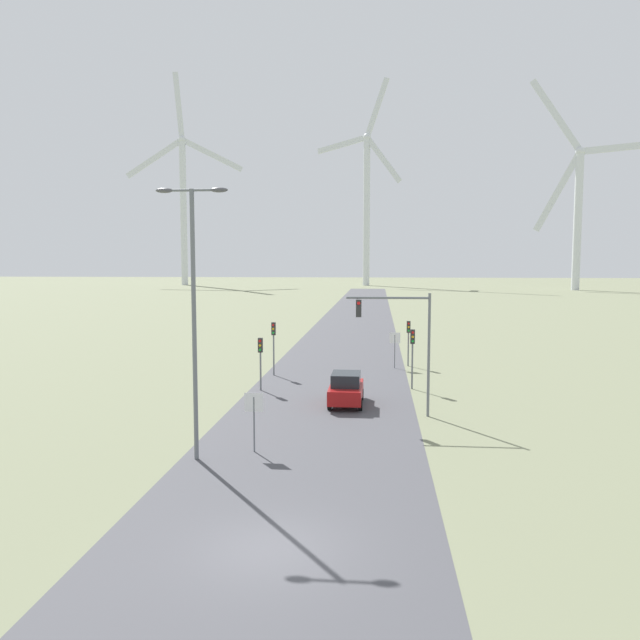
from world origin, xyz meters
name	(u,v)px	position (x,y,z in m)	size (l,w,h in m)	color
ground_plane	(270,548)	(0.00, 0.00, 0.00)	(600.00, 600.00, 0.00)	#757A5B
road_surface	(349,338)	(0.00, 48.00, 0.00)	(10.00, 240.00, 0.01)	#47474C
streetlamp	(194,294)	(-4.34, 7.55, 6.70)	(2.88, 0.32, 10.86)	slate
stop_sign_near	(254,411)	(-2.20, 8.71, 1.76)	(0.81, 0.07, 2.52)	slate
stop_sign_far	(395,343)	(4.23, 30.09, 1.89)	(0.81, 0.07, 2.70)	slate
traffic_light_post_near_left	(274,336)	(-4.33, 26.36, 2.75)	(0.28, 0.34, 3.75)	slate
traffic_light_post_near_right	(413,345)	(5.12, 22.43, 2.77)	(0.28, 0.34, 3.77)	slate
traffic_light_post_mid_left	(260,352)	(-4.28, 21.15, 2.41)	(0.28, 0.34, 3.29)	slate
traffic_light_post_mid_right	(408,333)	(5.29, 31.12, 2.55)	(0.28, 0.34, 3.47)	slate
traffic_light_mast_overhead	(401,330)	(4.14, 15.48, 4.51)	(4.32, 0.34, 6.39)	slate
car_approaching	(346,389)	(1.21, 17.70, 0.91)	(1.88, 4.11, 1.83)	maroon
wind_turbine_far_left	(183,195)	(-63.15, 192.43, 30.33)	(37.74, 10.48, 70.88)	silver
wind_turbine_left	(367,196)	(-1.06, 193.48, 29.81)	(28.63, 14.88, 66.98)	silver
wind_turbine_center	(578,200)	(58.12, 164.38, 24.89)	(36.81, 9.68, 58.81)	silver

